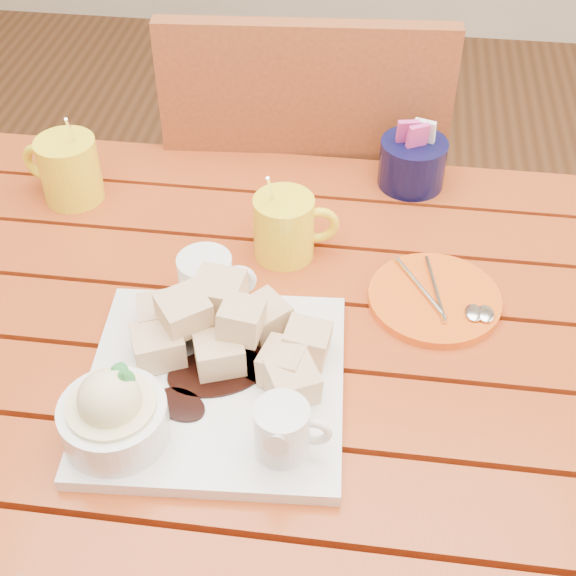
# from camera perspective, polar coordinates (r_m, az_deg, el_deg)

# --- Properties ---
(table) EXTENTS (1.20, 0.79, 0.75)m
(table) POSITION_cam_1_polar(r_m,az_deg,el_deg) (1.09, -2.01, -6.82)
(table) COLOR #913C12
(table) RESTS_ON ground
(dessert_plate) EXTENTS (0.31, 0.31, 0.12)m
(dessert_plate) POSITION_cam_1_polar(r_m,az_deg,el_deg) (0.91, -6.51, -6.43)
(dessert_plate) COLOR white
(dessert_plate) RESTS_ON table
(coffee_mug_left) EXTENTS (0.12, 0.09, 0.15)m
(coffee_mug_left) POSITION_cam_1_polar(r_m,az_deg,el_deg) (1.23, -15.38, 8.21)
(coffee_mug_left) COLOR yellow
(coffee_mug_left) RESTS_ON table
(coffee_mug_right) EXTENTS (0.12, 0.08, 0.14)m
(coffee_mug_right) POSITION_cam_1_polar(r_m,az_deg,el_deg) (1.08, -0.15, 4.42)
(coffee_mug_right) COLOR yellow
(coffee_mug_right) RESTS_ON table
(cream_pitcher) EXTENTS (0.10, 0.08, 0.08)m
(cream_pitcher) POSITION_cam_1_polar(r_m,az_deg,el_deg) (1.01, -5.74, 0.36)
(cream_pitcher) COLOR white
(cream_pitcher) RESTS_ON table
(sugar_caddy) EXTENTS (0.10, 0.10, 0.11)m
(sugar_caddy) POSITION_cam_1_polar(r_m,az_deg,el_deg) (1.24, 8.84, 8.86)
(sugar_caddy) COLOR #0B0D33
(sugar_caddy) RESTS_ON table
(orange_saucer) EXTENTS (0.17, 0.17, 0.02)m
(orange_saucer) POSITION_cam_1_polar(r_m,az_deg,el_deg) (1.05, 10.46, -0.77)
(orange_saucer) COLOR orange
(orange_saucer) RESTS_ON table
(chair_far) EXTENTS (0.49, 0.49, 0.96)m
(chair_far) POSITION_cam_1_polar(r_m,az_deg,el_deg) (1.54, 1.23, 5.65)
(chair_far) COLOR brown
(chair_far) RESTS_ON ground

